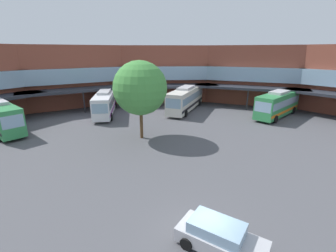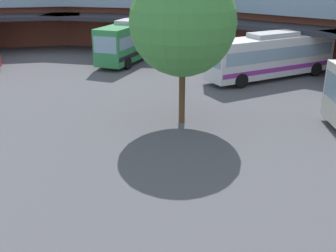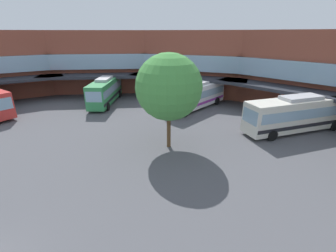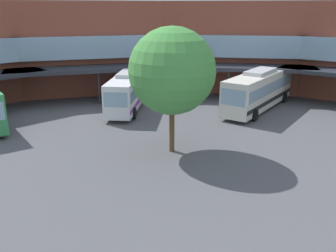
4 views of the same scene
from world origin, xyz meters
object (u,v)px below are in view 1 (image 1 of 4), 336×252
Objects in this scene: bus_0 at (186,98)px; bus_2 at (105,102)px; parked_car at (220,237)px; bus_1 at (278,104)px; plaza_tree at (140,88)px; bus_3 at (0,116)px.

bus_0 reaches higher than bus_2.
parked_car is at bearing 17.37° from bus_2.
bus_1 is 0.91× the size of bus_2.
bus_2 is at bearing 147.82° from parked_car.
bus_0 is at bearing 122.00° from parked_car.
plaza_tree reaches higher than parked_car.
bus_2 is at bearing -57.40° from bus_0.
bus_1 is at bearing 93.80° from parked_car.
bus_2 is 13.57m from bus_3.
bus_0 is 14.89m from plaza_tree.
bus_1 is 1.03× the size of bus_3.
bus_3 is (-37.29, 4.13, 0.00)m from bus_1.
bus_0 is 13.02m from bus_2.
parked_car is at bearing 15.92° from bus_1.
bus_2 is 1.13× the size of bus_3.
parked_car is (-8.90, -27.63, -1.27)m from bus_0.
plaza_tree is at bearing 35.18° from bus_3.
bus_0 is 1.07× the size of bus_1.
bus_3 is at bearing 155.92° from plaza_tree.
bus_2 is 1.34× the size of plaza_tree.
bus_0 is 1.30× the size of plaza_tree.
bus_1 is 28.64m from parked_car.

